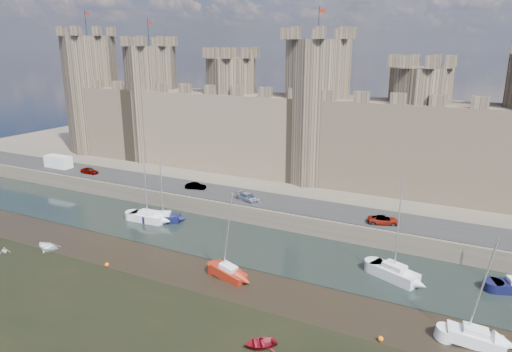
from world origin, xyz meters
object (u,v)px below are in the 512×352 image
object	(u,v)px
sailboat_1	(163,217)
sailboat_4	(228,272)
sailboat_2	(394,272)
car_0	(89,171)
sailboat_5	(475,337)
car_1	(196,186)
car_2	(248,197)
car_3	(384,220)
van	(58,162)
sailboat_0	(148,217)

from	to	relation	value
sailboat_1	sailboat_4	bearing A→B (deg)	-55.72
sailboat_2	sailboat_4	bearing A→B (deg)	-131.56
car_0	sailboat_5	world-z (taller)	sailboat_5
car_1	car_2	distance (m)	10.31
sailboat_2	sailboat_5	world-z (taller)	sailboat_2
car_0	car_2	xyz separation A→B (m)	(32.30, -0.48, 0.01)
car_3	van	size ratio (longest dim) A/B	0.75
car_3	sailboat_1	size ratio (longest dim) A/B	0.42
sailboat_0	sailboat_5	world-z (taller)	sailboat_0
sailboat_0	sailboat_1	bearing A→B (deg)	17.91
car_0	sailboat_1	world-z (taller)	sailboat_1
car_1	sailboat_5	xyz separation A→B (m)	(41.37, -19.33, -2.32)
car_0	car_2	size ratio (longest dim) A/B	0.83
sailboat_5	sailboat_0	bearing A→B (deg)	159.44
van	sailboat_4	distance (m)	51.00
car_3	sailboat_2	xyz separation A→B (m)	(3.24, -9.46, -2.17)
van	sailboat_2	world-z (taller)	sailboat_2
car_0	sailboat_0	world-z (taller)	sailboat_0
sailboat_0	sailboat_1	size ratio (longest dim) A/B	1.07
car_0	car_2	distance (m)	32.31
sailboat_1	sailboat_5	size ratio (longest dim) A/B	0.95
car_2	sailboat_5	bearing A→B (deg)	-99.91
car_1	car_3	size ratio (longest dim) A/B	0.83
car_1	sailboat_0	world-z (taller)	sailboat_0
car_1	sailboat_2	bearing A→B (deg)	-122.13
car_2	sailboat_1	bearing A→B (deg)	146.35
van	car_3	bearing A→B (deg)	-1.37
van	sailboat_0	size ratio (longest dim) A/B	0.53
car_2	sailboat_1	size ratio (longest dim) A/B	0.44
sailboat_0	car_1	bearing A→B (deg)	75.76
sailboat_0	car_3	bearing A→B (deg)	11.28
car_1	sailboat_5	size ratio (longest dim) A/B	0.33
car_3	van	world-z (taller)	van
sailboat_0	car_0	bearing A→B (deg)	153.87
sailboat_5	sailboat_1	bearing A→B (deg)	157.71
car_3	sailboat_0	distance (m)	32.86
sailboat_2	car_1	bearing A→B (deg)	-175.77
car_1	sailboat_5	world-z (taller)	sailboat_5
sailboat_2	sailboat_5	size ratio (longest dim) A/B	1.14
car_1	van	distance (m)	30.54
car_0	car_1	world-z (taller)	car_0
sailboat_4	sailboat_1	bearing A→B (deg)	160.68
van	sailboat_1	world-z (taller)	sailboat_1
car_2	car_3	bearing A→B (deg)	-70.36
car_0	car_3	distance (m)	51.96
car_0	car_2	bearing A→B (deg)	-90.87
car_0	sailboat_5	size ratio (longest dim) A/B	0.35
van	car_0	bearing A→B (deg)	-3.90
sailboat_0	sailboat_2	bearing A→B (deg)	-5.25
car_2	sailboat_0	xyz separation A→B (m)	(-12.13, -8.16, -2.31)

